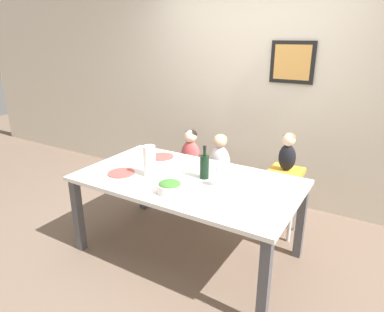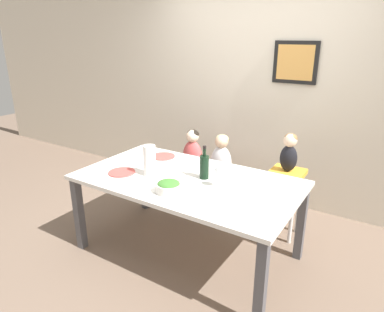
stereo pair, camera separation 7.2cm
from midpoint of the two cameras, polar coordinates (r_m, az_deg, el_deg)
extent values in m
plane|color=#705B4C|center=(3.30, -1.38, -15.65)|extent=(14.00, 14.00, 0.00)
cube|color=beige|center=(4.07, 9.93, 11.43)|extent=(10.00, 0.06, 2.70)
cube|color=black|center=(3.87, 15.86, 14.79)|extent=(0.47, 0.02, 0.44)
cube|color=gold|center=(3.86, 15.80, 14.79)|extent=(0.38, 0.00, 0.36)
cube|color=white|center=(2.95, -1.49, -4.07)|extent=(1.89, 1.06, 0.03)
cube|color=#4C4C51|center=(3.34, -19.05, -9.31)|extent=(0.07, 0.07, 0.71)
cube|color=#4C4C51|center=(2.45, 11.05, -20.19)|extent=(0.07, 0.07, 0.71)
cube|color=#4C4C51|center=(3.92, -8.72, -3.98)|extent=(0.07, 0.07, 0.71)
cube|color=#4C4C51|center=(3.20, 17.03, -10.38)|extent=(0.07, 0.07, 0.71)
cylinder|color=silver|center=(3.94, -3.50, -6.23)|extent=(0.04, 0.04, 0.39)
cylinder|color=silver|center=(3.80, -0.07, -7.16)|extent=(0.04, 0.04, 0.39)
cylinder|color=silver|center=(4.14, -1.36, -4.83)|extent=(0.04, 0.04, 0.39)
cylinder|color=silver|center=(4.02, 1.96, -5.66)|extent=(0.04, 0.04, 0.39)
cube|color=white|center=(3.88, -0.76, -3.00)|extent=(0.36, 0.39, 0.05)
cylinder|color=silver|center=(3.76, 1.05, -7.46)|extent=(0.04, 0.04, 0.39)
cylinder|color=silver|center=(3.65, 4.81, -8.44)|extent=(0.04, 0.04, 0.39)
cylinder|color=silver|center=(3.98, 3.03, -5.92)|extent=(0.04, 0.04, 0.39)
cylinder|color=silver|center=(3.87, 6.63, -6.79)|extent=(0.04, 0.04, 0.39)
cube|color=white|center=(3.72, 3.96, -4.09)|extent=(0.36, 0.39, 0.05)
cylinder|color=silver|center=(3.46, 11.85, -8.21)|extent=(0.04, 0.04, 0.63)
cylinder|color=silver|center=(3.41, 15.57, -9.03)|extent=(0.04, 0.04, 0.63)
cylinder|color=silver|center=(3.66, 13.09, -6.71)|extent=(0.04, 0.04, 0.63)
cylinder|color=silver|center=(3.61, 16.61, -7.45)|extent=(0.04, 0.04, 0.63)
cube|color=gold|center=(3.39, 14.76, -2.69)|extent=(0.31, 0.33, 0.05)
ellipsoid|color=#C64C4C|center=(3.81, -0.77, -0.10)|extent=(0.23, 0.16, 0.37)
sphere|color=beige|center=(3.73, -0.79, 3.32)|extent=(0.14, 0.14, 0.14)
ellipsoid|color=black|center=(3.73, -0.72, 3.66)|extent=(0.14, 0.13, 0.10)
ellipsoid|color=silver|center=(3.64, 4.04, -1.08)|extent=(0.23, 0.16, 0.37)
sphere|color=#D6AD89|center=(3.56, 4.13, 2.48)|extent=(0.14, 0.14, 0.14)
ellipsoid|color=#DBC684|center=(3.57, 4.19, 2.84)|extent=(0.14, 0.13, 0.10)
ellipsoid|color=black|center=(3.34, 14.98, -0.24)|extent=(0.16, 0.11, 0.26)
sphere|color=beige|center=(3.29, 15.25, 2.65)|extent=(0.13, 0.13, 0.13)
ellipsoid|color=olive|center=(3.29, 15.31, 2.99)|extent=(0.12, 0.12, 0.09)
cylinder|color=black|center=(2.91, 1.38, -1.85)|extent=(0.08, 0.08, 0.20)
cylinder|color=black|center=(2.86, 1.40, 0.85)|extent=(0.03, 0.03, 0.09)
cylinder|color=black|center=(2.85, 1.41, 1.50)|extent=(0.03, 0.03, 0.02)
cylinder|color=white|center=(2.98, -7.78, -0.81)|extent=(0.11, 0.11, 0.27)
cylinder|color=white|center=(2.79, 3.93, -5.08)|extent=(0.06, 0.06, 0.00)
cylinder|color=white|center=(2.77, 3.95, -4.22)|extent=(0.01, 0.01, 0.09)
ellipsoid|color=white|center=(2.74, 3.99, -2.44)|extent=(0.08, 0.08, 0.10)
cylinder|color=silver|center=(2.69, -4.49, -5.34)|extent=(0.21, 0.21, 0.07)
ellipsoid|color=#3D752D|center=(2.67, -4.51, -4.66)|extent=(0.18, 0.18, 0.05)
cylinder|color=#D14C47|center=(3.11, -12.35, -2.79)|extent=(0.24, 0.24, 0.01)
cylinder|color=#D14C47|center=(3.46, -5.61, -0.10)|extent=(0.24, 0.24, 0.01)
camera|label=1|loc=(0.04, -90.70, -0.25)|focal=32.00mm
camera|label=2|loc=(0.04, 89.30, 0.25)|focal=32.00mm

